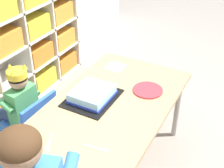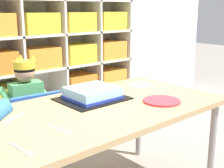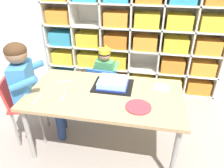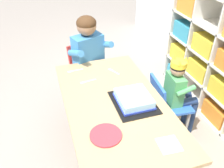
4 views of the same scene
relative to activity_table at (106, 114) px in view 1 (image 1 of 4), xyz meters
name	(u,v)px [view 1 (image 1 of 4)]	position (x,y,z in m)	size (l,w,h in m)	color
activity_table	(106,114)	(0.00, 0.00, 0.00)	(1.41, 0.76, 0.62)	tan
classroom_chair_blue	(32,122)	(-0.14, 0.56, -0.18)	(0.38, 0.36, 0.62)	blue
child_with_crown	(18,102)	(-0.13, 0.66, -0.04)	(0.31, 0.31, 0.84)	#4C9E5B
birthday_cake_on_tray	(92,95)	(0.05, 0.14, 0.08)	(0.38, 0.31, 0.07)	black
paper_plate_stack	(148,90)	(0.32, -0.17, 0.06)	(0.21, 0.21, 0.01)	#DB333D
paper_napkin_square	(116,67)	(0.51, 0.19, 0.05)	(0.14, 0.14, 0.00)	white
fork_near_child_seat	(49,143)	(-0.45, 0.13, 0.05)	(0.13, 0.08, 0.00)	white
fork_near_cake_tray	(98,149)	(-0.35, -0.14, 0.05)	(0.03, 0.15, 0.00)	white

